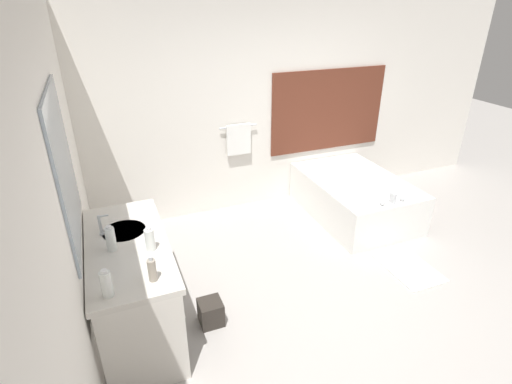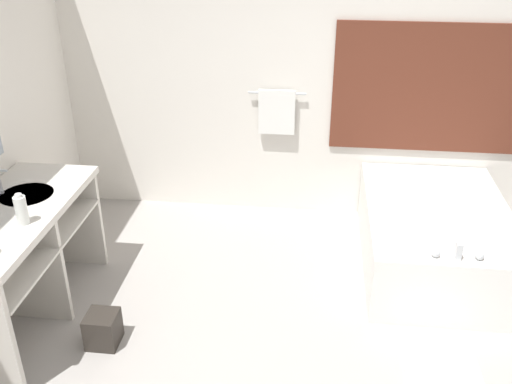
# 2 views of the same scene
# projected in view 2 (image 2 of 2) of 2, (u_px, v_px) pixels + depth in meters

# --- Properties ---
(ground_plane) EXTENTS (16.00, 16.00, 0.00)m
(ground_plane) POSITION_uv_depth(u_px,v_px,m) (294.00, 381.00, 3.49)
(ground_plane) COLOR #A8A39E
(ground_plane) RESTS_ON ground
(wall_back_with_blinds) EXTENTS (7.40, 0.13, 2.70)m
(wall_back_with_blinds) POSITION_uv_depth(u_px,v_px,m) (317.00, 70.00, 4.85)
(wall_back_with_blinds) COLOR white
(wall_back_with_blinds) RESTS_ON ground_plane
(vanity_counter) EXTENTS (0.64, 1.43, 0.86)m
(vanity_counter) POSITION_uv_depth(u_px,v_px,m) (20.00, 239.00, 3.78)
(vanity_counter) COLOR silver
(vanity_counter) RESTS_ON ground_plane
(sink_faucet) EXTENTS (0.09, 0.04, 0.18)m
(sink_faucet) POSITION_uv_depth(u_px,v_px,m) (0.00, 181.00, 3.82)
(sink_faucet) COLOR silver
(sink_faucet) RESTS_ON vanity_counter
(bathtub) EXTENTS (1.08, 1.60, 0.64)m
(bathtub) POSITION_uv_depth(u_px,v_px,m) (434.00, 234.00, 4.49)
(bathtub) COLOR white
(bathtub) RESTS_ON ground_plane
(water_bottle_3) EXTENTS (0.07, 0.07, 0.20)m
(water_bottle_3) POSITION_uv_depth(u_px,v_px,m) (21.00, 210.00, 3.46)
(water_bottle_3) COLOR silver
(water_bottle_3) RESTS_ON vanity_counter
(waste_bin) EXTENTS (0.20, 0.20, 0.23)m
(waste_bin) POSITION_uv_depth(u_px,v_px,m) (103.00, 329.00, 3.75)
(waste_bin) COLOR #2D2823
(waste_bin) RESTS_ON ground_plane
(bath_mat) EXTENTS (0.47, 0.66, 0.02)m
(bath_mat) POSITION_uv_depth(u_px,v_px,m) (443.00, 374.00, 3.54)
(bath_mat) COLOR white
(bath_mat) RESTS_ON ground_plane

